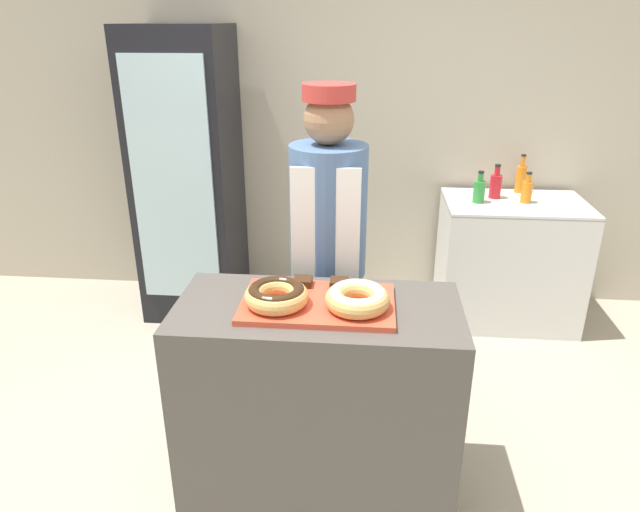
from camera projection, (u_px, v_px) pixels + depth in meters
ground_plane at (318, 484)px, 2.68m from camera, size 14.00×14.00×0.00m
wall_back at (345, 119)px, 4.12m from camera, size 8.00×0.06×2.70m
display_counter at (318, 402)px, 2.50m from camera, size 1.17×0.56×0.94m
serving_tray at (318, 304)px, 2.31m from camera, size 0.62×0.39×0.02m
donut_chocolate_glaze at (276, 294)px, 2.26m from camera, size 0.26×0.26×0.08m
donut_light_glaze at (357, 298)px, 2.23m from camera, size 0.26×0.26×0.08m
brownie_back_left at (303, 282)px, 2.44m from camera, size 0.08×0.08×0.03m
brownie_back_right at (339, 283)px, 2.43m from camera, size 0.08×0.08×0.03m
baker_person at (328, 257)px, 2.81m from camera, size 0.37×0.37×1.76m
beverage_fridge at (189, 177)px, 3.98m from camera, size 0.64×0.67×1.99m
chest_freezer at (508, 261)px, 4.01m from camera, size 0.94×0.62×0.88m
bottle_orange at (527, 191)px, 3.80m from camera, size 0.07×0.07×0.21m
bottle_orange_b at (521, 178)px, 4.02m from camera, size 0.07×0.07×0.27m
bottle_red at (496, 185)px, 3.89m from camera, size 0.08×0.08×0.23m
bottle_green at (479, 190)px, 3.80m from camera, size 0.08×0.08×0.21m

